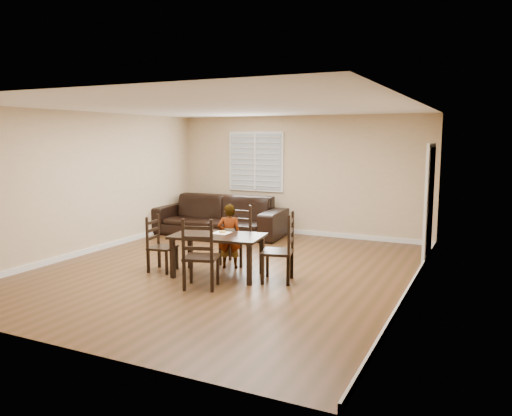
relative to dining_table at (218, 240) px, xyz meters
The scene contains 11 objects.
ground 0.70m from the dining_table, 99.77° to the left, with size 7.00×7.00×0.00m, color brown.
room 1.34m from the dining_table, 93.09° to the left, with size 6.04×7.04×2.72m.
dining_table is the anchor object (origin of this frame).
chair_near 0.94m from the dining_table, 97.04° to the left, with size 0.47×0.44×1.03m.
chair_far 0.79m from the dining_table, 80.46° to the right, with size 0.59×0.57×1.06m.
chair_left 1.12m from the dining_table, behind, with size 0.44×0.46×0.93m.
chair_right 1.12m from the dining_table, ahead, with size 0.56×0.58×1.08m.
child 0.52m from the dining_table, 97.93° to the left, with size 0.40×0.26×1.10m, color gray.
napkin 0.19m from the dining_table, 97.93° to the left, with size 0.27×0.27×0.00m, color white.
donut 0.20m from the dining_table, 91.59° to the left, with size 0.11×0.11×0.04m.
sofa 3.45m from the dining_table, 119.79° to the left, with size 3.04×1.19×0.89m, color black.
Camera 1 is at (4.00, -7.17, 2.22)m, focal length 35.00 mm.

